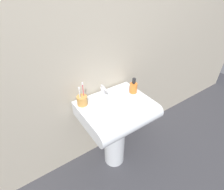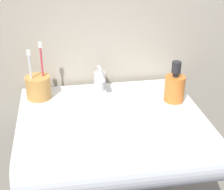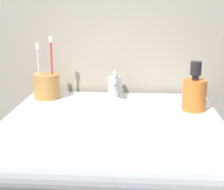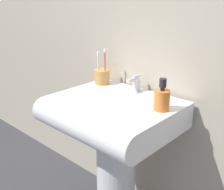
% 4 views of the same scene
% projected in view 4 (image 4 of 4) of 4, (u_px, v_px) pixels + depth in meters
% --- Properties ---
extents(wall_back, '(5.00, 0.05, 2.40)m').
position_uv_depth(wall_back, '(152.00, 10.00, 1.44)').
color(wall_back, '#B7AD99').
rests_on(wall_back, ground).
extents(sink_pedestal, '(0.21, 0.21, 0.65)m').
position_uv_depth(sink_pedestal, '(116.00, 177.00, 1.55)').
color(sink_pedestal, white).
rests_on(sink_pedestal, ground).
extents(sink_basin, '(0.61, 0.52, 0.13)m').
position_uv_depth(sink_basin, '(109.00, 115.00, 1.38)').
color(sink_basin, white).
rests_on(sink_basin, sink_pedestal).
extents(faucet, '(0.04, 0.10, 0.09)m').
position_uv_depth(faucet, '(136.00, 83.00, 1.50)').
color(faucet, silver).
rests_on(faucet, sink_basin).
extents(toothbrush_cup, '(0.09, 0.09, 0.21)m').
position_uv_depth(toothbrush_cup, '(102.00, 76.00, 1.62)').
color(toothbrush_cup, '#D19347').
rests_on(toothbrush_cup, sink_basin).
extents(soap_bottle, '(0.07, 0.07, 0.15)m').
position_uv_depth(soap_bottle, '(162.00, 99.00, 1.25)').
color(soap_bottle, orange).
rests_on(soap_bottle, sink_basin).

